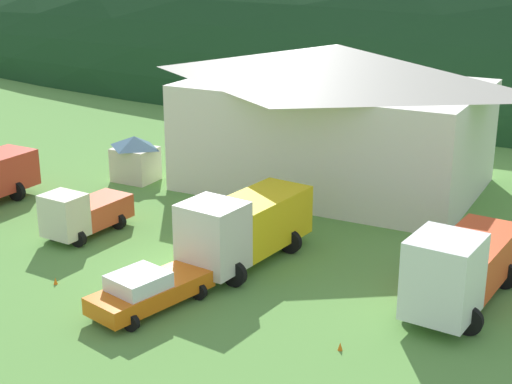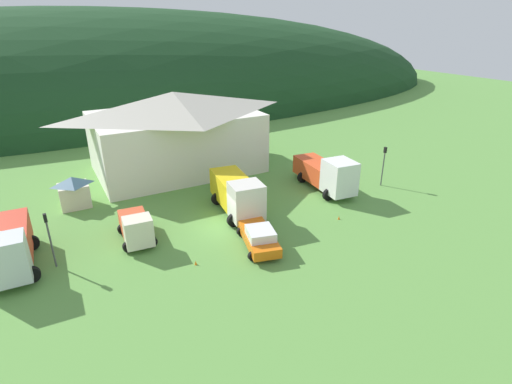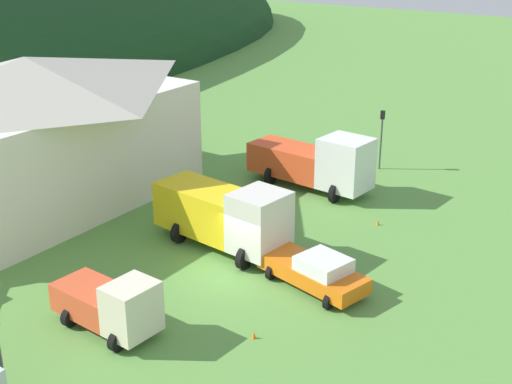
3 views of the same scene
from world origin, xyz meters
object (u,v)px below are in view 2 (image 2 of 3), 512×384
at_px(service_pickup_orange, 259,236).
at_px(traffic_cone_near_pickup, 339,219).
at_px(traffic_light_west, 49,235).
at_px(traffic_cone_mid_row, 196,265).
at_px(tow_truck_silver, 9,247).
at_px(flatbed_truck_yellow, 237,193).
at_px(heavy_rig_white, 327,173).
at_px(depot_building, 175,131).
at_px(traffic_light_east, 384,162).
at_px(play_shed_cream, 74,191).
at_px(light_truck_cream, 136,227).

height_order(service_pickup_orange, traffic_cone_near_pickup, service_pickup_orange).
relative_size(service_pickup_orange, traffic_light_west, 1.40).
bearing_deg(traffic_cone_near_pickup, traffic_cone_mid_row, -177.43).
height_order(tow_truck_silver, flatbed_truck_yellow, flatbed_truck_yellow).
relative_size(heavy_rig_white, traffic_cone_near_pickup, 12.94).
distance_m(depot_building, traffic_light_west, 19.51).
height_order(traffic_light_east, traffic_cone_mid_row, traffic_light_east).
relative_size(play_shed_cream, traffic_light_east, 0.71).
bearing_deg(traffic_light_west, tow_truck_silver, 157.69).
relative_size(tow_truck_silver, heavy_rig_white, 0.89).
relative_size(flatbed_truck_yellow, traffic_light_east, 1.91).
relative_size(heavy_rig_white, traffic_cone_mid_row, 13.45).
relative_size(heavy_rig_white, traffic_light_east, 2.05).
bearing_deg(heavy_rig_white, traffic_cone_mid_row, -63.92).
relative_size(tow_truck_silver, traffic_light_east, 1.82).
bearing_deg(heavy_rig_white, traffic_light_west, -80.80).
relative_size(depot_building, play_shed_cream, 6.41).
height_order(play_shed_cream, traffic_cone_near_pickup, play_shed_cream).
height_order(depot_building, play_shed_cream, depot_building).
xyz_separation_m(service_pickup_orange, traffic_light_west, (-13.04, 4.26, 1.59)).
distance_m(tow_truck_silver, traffic_light_east, 31.74).
distance_m(traffic_light_west, traffic_cone_mid_row, 9.56).
xyz_separation_m(light_truck_cream, traffic_light_west, (-5.55, -0.67, 1.22)).
xyz_separation_m(play_shed_cream, traffic_cone_mid_row, (5.91, -13.62, -1.43)).
bearing_deg(heavy_rig_white, traffic_light_east, 79.52).
height_order(depot_building, traffic_light_west, depot_building).
relative_size(depot_building, service_pickup_orange, 3.25).
bearing_deg(play_shed_cream, traffic_light_east, -18.99).
distance_m(light_truck_cream, service_pickup_orange, 8.97).
relative_size(light_truck_cream, traffic_cone_near_pickup, 7.74).
bearing_deg(flatbed_truck_yellow, heavy_rig_white, 97.96).
relative_size(heavy_rig_white, service_pickup_orange, 1.47).
bearing_deg(light_truck_cream, tow_truck_silver, -88.17).
distance_m(play_shed_cream, flatbed_truck_yellow, 14.27).
bearing_deg(traffic_cone_mid_row, traffic_light_west, 152.53).
bearing_deg(light_truck_cream, traffic_light_west, -78.94).
bearing_deg(tow_truck_silver, traffic_light_west, 69.15).
height_order(tow_truck_silver, service_pickup_orange, tow_truck_silver).
xyz_separation_m(depot_building, flatbed_truck_yellow, (0.90, -12.76, -2.49)).
bearing_deg(depot_building, service_pickup_orange, -90.65).
height_order(depot_building, service_pickup_orange, depot_building).
bearing_deg(service_pickup_orange, tow_truck_silver, -94.92).
distance_m(tow_truck_silver, traffic_cone_mid_row, 12.00).
distance_m(light_truck_cream, heavy_rig_white, 18.21).
height_order(flatbed_truck_yellow, traffic_light_west, traffic_light_west).
bearing_deg(depot_building, traffic_light_west, -133.05).
bearing_deg(light_truck_cream, service_pickup_orange, 60.84).
bearing_deg(tow_truck_silver, heavy_rig_white, 92.84).
relative_size(light_truck_cream, traffic_light_west, 1.23).
height_order(service_pickup_orange, traffic_cone_mid_row, service_pickup_orange).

